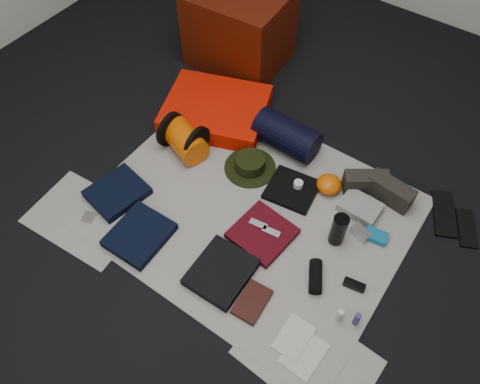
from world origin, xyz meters
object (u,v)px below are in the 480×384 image
Objects in this scene: sleeping_pad at (216,110)px; compact_camera at (360,233)px; paperback_book at (252,302)px; navy_duffel at (287,135)px; stuff_sack at (184,139)px; water_bottle at (338,230)px; red_cabinet at (240,28)px.

sleeping_pad is 5.95× the size of compact_camera.
navy_duffel is at bearing 108.60° from paperback_book.
sleeping_pad is 0.33m from stuff_sack.
compact_camera is 0.53× the size of paperback_book.
water_bottle reaches higher than compact_camera.
water_bottle reaches higher than navy_duffel.
stuff_sack is at bearing -141.26° from navy_duffel.
navy_duffel is 0.71m from compact_camera.
compact_camera is at bearing -13.13° from sleeping_pad.
red_cabinet is 3.04× the size of water_bottle.
sleeping_pad is (0.21, -0.55, -0.19)m from red_cabinet.
sleeping_pad is 2.08× the size of stuff_sack.
red_cabinet is 3.12× the size of paperback_book.
sleeping_pad is 3.16× the size of paperback_book.
navy_duffel is 3.67× the size of compact_camera.
sleeping_pad is 1.10m from water_bottle.
navy_duffel is 0.68m from water_bottle.
paperback_book is (0.39, -0.93, -0.08)m from navy_duffel.
navy_duffel is at bearing 144.21° from water_bottle.
navy_duffel is at bearing -40.37° from red_cabinet.
compact_camera is at bearing -35.15° from red_cabinet.
stuff_sack is at bearing -158.48° from compact_camera.
sleeping_pad is 1.62× the size of navy_duffel.
stuff_sack is at bearing 177.88° from water_bottle.
stuff_sack reaches higher than paperback_book.
sleeping_pad is at bearing -174.75° from compact_camera.
paperback_book is at bearing -106.61° from water_bottle.
red_cabinet is at bearing 104.03° from stuff_sack.
navy_duffel is (0.48, 0.36, 0.01)m from stuff_sack.
water_bottle is at bearing -33.78° from navy_duffel.
stuff_sack is 1.04m from paperback_book.
sleeping_pad is at bearing -174.15° from navy_duffel.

